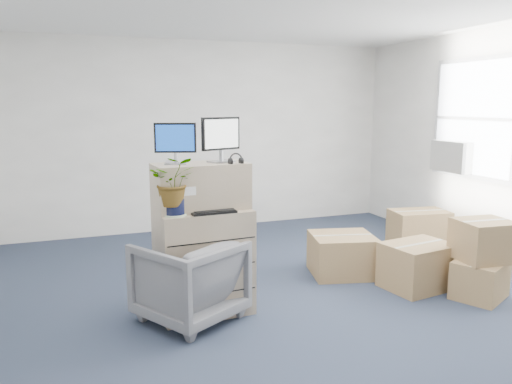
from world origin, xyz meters
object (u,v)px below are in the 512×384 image
filing_cabinet_lower (204,261)px  water_bottle (207,196)px  potted_plant (174,188)px  monitor_left (175,141)px  monitor_right (221,137)px  keyboard (213,212)px  office_chair (189,276)px

filing_cabinet_lower → water_bottle: water_bottle is taller
water_bottle → potted_plant: 0.40m
potted_plant → monitor_left: bearing=72.8°
monitor_right → keyboard: 0.68m
office_chair → filing_cabinet_lower: bearing=-176.5°
office_chair → keyboard: bearing=135.0°
potted_plant → office_chair: 0.80m
monitor_left → office_chair: 1.18m
monitor_left → water_bottle: 0.56m
filing_cabinet_lower → keyboard: size_ratio=2.45×
filing_cabinet_lower → potted_plant: size_ratio=1.94×
filing_cabinet_lower → water_bottle: (0.05, 0.04, 0.59)m
monitor_left → monitor_right: monitor_right is taller
monitor_left → keyboard: monitor_left is taller
monitor_right → office_chair: 1.25m
monitor_left → potted_plant: bearing=-90.4°
water_bottle → potted_plant: (-0.33, -0.19, 0.12)m
water_bottle → monitor_right: bearing=3.1°
water_bottle → monitor_left: bearing=175.8°
monitor_left → water_bottle: size_ratio=1.54×
potted_plant → office_chair: potted_plant is taller
monitor_right → water_bottle: bearing=161.8°
filing_cabinet_lower → keyboard: 0.52m
water_bottle → office_chair: 0.72m
filing_cabinet_lower → keyboard: keyboard is taller
keyboard → potted_plant: (-0.33, 0.02, 0.22)m
filing_cabinet_lower → monitor_left: (-0.22, 0.06, 1.09)m
monitor_left → water_bottle: monitor_left is taller
monitor_right → office_chair: size_ratio=0.50×
monitor_left → office_chair: (0.06, -0.17, -1.17)m
office_chair → water_bottle: bearing=-175.2°
monitor_right → water_bottle: size_ratio=1.74×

